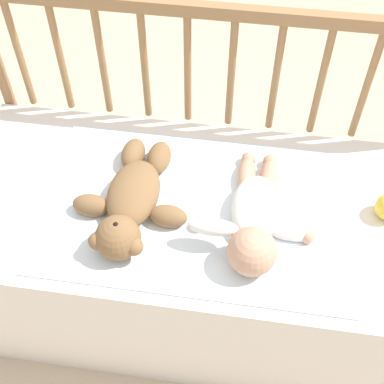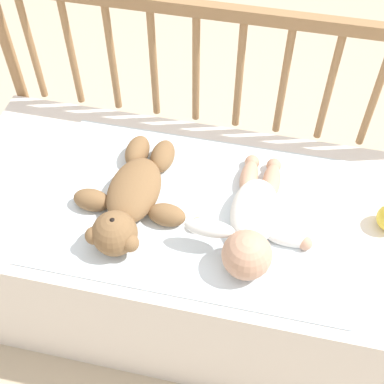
# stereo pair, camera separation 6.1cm
# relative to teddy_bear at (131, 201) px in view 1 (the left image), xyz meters

# --- Properties ---
(ground_plane) EXTENTS (12.00, 12.00, 0.00)m
(ground_plane) POSITION_rel_teddy_bear_xyz_m (0.16, 0.05, -0.56)
(ground_plane) COLOR #C6B293
(crib_mattress) EXTENTS (1.34, 0.63, 0.51)m
(crib_mattress) POSITION_rel_teddy_bear_xyz_m (0.16, 0.05, -0.30)
(crib_mattress) COLOR white
(crib_mattress) RESTS_ON ground_plane
(crib_rail) EXTENTS (1.34, 0.04, 0.91)m
(crib_rail) POSITION_rel_teddy_bear_xyz_m (0.16, 0.39, 0.09)
(crib_rail) COLOR #997047
(crib_rail) RESTS_ON ground_plane
(blanket) EXTENTS (0.85, 0.53, 0.01)m
(blanket) POSITION_rel_teddy_bear_xyz_m (0.17, 0.03, -0.04)
(blanket) COLOR white
(blanket) RESTS_ON crib_mattress
(teddy_bear) EXTENTS (0.31, 0.42, 0.12)m
(teddy_bear) POSITION_rel_teddy_bear_xyz_m (0.00, 0.00, 0.00)
(teddy_bear) COLOR olive
(teddy_bear) RESTS_ON crib_mattress
(baby) EXTENTS (0.33, 0.42, 0.12)m
(baby) POSITION_rel_teddy_bear_xyz_m (0.33, -0.01, 0.00)
(baby) COLOR white
(baby) RESTS_ON crib_mattress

